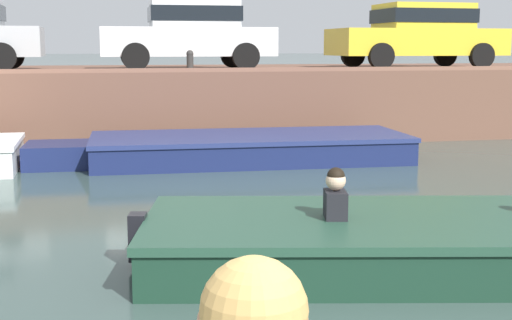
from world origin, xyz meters
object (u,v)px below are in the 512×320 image
at_px(motorboat_passing, 487,242).
at_px(car_right_inner_yellow, 419,33).
at_px(car_centre_white, 190,32).
at_px(mooring_bollard_mid, 190,60).
at_px(boat_moored_central_navy, 234,148).

distance_m(motorboat_passing, car_right_inner_yellow, 11.46).
height_order(car_centre_white, mooring_bollard_mid, car_centre_white).
relative_size(motorboat_passing, car_centre_white, 1.86).
bearing_deg(motorboat_passing, car_centre_white, 98.61).
bearing_deg(car_centre_white, car_right_inner_yellow, 0.03).
xyz_separation_m(car_centre_white, car_right_inner_yellow, (5.62, 0.00, 0.00)).
height_order(car_right_inner_yellow, mooring_bollard_mid, car_right_inner_yellow).
bearing_deg(motorboat_passing, boat_moored_central_navy, 100.51).
relative_size(motorboat_passing, mooring_bollard_mid, 16.34).
distance_m(car_centre_white, car_right_inner_yellow, 5.62).
height_order(boat_moored_central_navy, car_centre_white, car_centre_white).
relative_size(boat_moored_central_navy, car_centre_white, 1.76).
xyz_separation_m(motorboat_passing, car_centre_white, (-1.59, 10.51, 2.17)).
bearing_deg(boat_moored_central_navy, mooring_bollard_mid, 105.02).
relative_size(boat_moored_central_navy, mooring_bollard_mid, 15.47).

